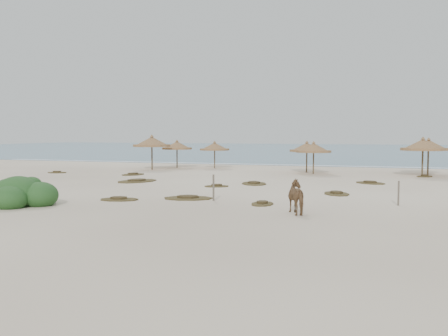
{
  "coord_description": "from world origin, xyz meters",
  "views": [
    {
      "loc": [
        9.1,
        -23.41,
        3.21
      ],
      "look_at": [
        -0.53,
        5.0,
        1.11
      ],
      "focal_mm": 40.0,
      "sensor_mm": 36.0,
      "label": 1
    }
  ],
  "objects": [
    {
      "name": "bush",
      "position": [
        -6.59,
        -5.48,
        0.5
      ],
      "size": [
        3.39,
        2.98,
        1.52
      ],
      "rotation": [
        0.0,
        0.0,
        -0.39
      ],
      "color": "#2D5424",
      "rests_on": "ground"
    },
    {
      "name": "scrub_1",
      "position": [
        -6.96,
        5.95,
        0.05
      ],
      "size": [
        2.84,
        3.52,
        0.16
      ],
      "rotation": [
        0.0,
        0.0,
        1.25
      ],
      "color": "brown",
      "rests_on": "ground"
    },
    {
      "name": "palapa_2",
      "position": [
        -6.36,
        19.5,
        1.96
      ],
      "size": [
        3.46,
        3.46,
        2.52
      ],
      "rotation": [
        0.0,
        0.0,
        -0.35
      ],
      "color": "brown",
      "rests_on": "ground"
    },
    {
      "name": "scrub_4",
      "position": [
        6.34,
        3.13,
        0.05
      ],
      "size": [
        1.88,
        2.28,
        0.16
      ],
      "rotation": [
        0.0,
        0.0,
        1.93
      ],
      "color": "brown",
      "rests_on": "ground"
    },
    {
      "name": "palapa_4",
      "position": [
        3.21,
        15.84,
        2.02
      ],
      "size": [
        3.18,
        3.18,
        2.6
      ],
      "rotation": [
        0.0,
        0.0,
        0.16
      ],
      "color": "brown",
      "rests_on": "ground"
    },
    {
      "name": "palapa_3",
      "position": [
        2.46,
        17.16,
        2.03
      ],
      "size": [
        3.56,
        3.56,
        2.61
      ],
      "rotation": [
        0.0,
        0.0,
        0.34
      ],
      "color": "brown",
      "rests_on": "ground"
    },
    {
      "name": "palapa_6",
      "position": [
        11.19,
        16.07,
        2.31
      ],
      "size": [
        3.56,
        3.56,
        2.97
      ],
      "rotation": [
        0.0,
        0.0,
        -0.13
      ],
      "color": "brown",
      "rests_on": "ground"
    },
    {
      "name": "scrub_10",
      "position": [
        11.37,
        16.0,
        0.05
      ],
      "size": [
        1.62,
        1.73,
        0.16
      ],
      "rotation": [
        0.0,
        0.0,
        0.94
      ],
      "color": "brown",
      "rests_on": "ground"
    },
    {
      "name": "foam_line",
      "position": [
        0.0,
        26.0,
        0.0
      ],
      "size": [
        70.0,
        0.6,
        0.01
      ],
      "primitive_type": "cube",
      "color": "white",
      "rests_on": "ground"
    },
    {
      "name": "scrub_2",
      "position": [
        -0.87,
        4.62,
        0.05
      ],
      "size": [
        1.75,
        1.5,
        0.16
      ],
      "rotation": [
        0.0,
        0.0,
        0.45
      ],
      "color": "brown",
      "rests_on": "ground"
    },
    {
      "name": "palapa_0",
      "position": [
        -10.98,
        16.05,
        2.41
      ],
      "size": [
        3.37,
        3.37,
        3.11
      ],
      "rotation": [
        0.0,
        0.0,
        -0.02
      ],
      "color": "brown",
      "rests_on": "ground"
    },
    {
      "name": "ocean",
      "position": [
        0.0,
        75.0,
        0.0
      ],
      "size": [
        200.0,
        100.0,
        0.01
      ],
      "primitive_type": "cube",
      "color": "#2C6585",
      "rests_on": "ground"
    },
    {
      "name": "scrub_8",
      "position": [
        -16.6,
        10.29,
        0.05
      ],
      "size": [
        1.7,
        1.24,
        0.16
      ],
      "rotation": [
        0.0,
        0.0,
        0.14
      ],
      "color": "brown",
      "rests_on": "ground"
    },
    {
      "name": "horse",
      "position": [
        5.6,
        -3.79,
        0.67
      ],
      "size": [
        1.45,
        1.74,
        1.35
      ],
      "primitive_type": "imported",
      "rotation": [
        0.0,
        0.0,
        3.69
      ],
      "color": "brown",
      "rests_on": "ground"
    },
    {
      "name": "scrub_3",
      "position": [
        0.84,
        6.84,
        0.05
      ],
      "size": [
        2.32,
        2.78,
        0.16
      ],
      "rotation": [
        0.0,
        0.0,
        1.96
      ],
      "color": "brown",
      "rests_on": "ground"
    },
    {
      "name": "scrub_12",
      "position": [
        3.58,
        -1.78,
        0.05
      ],
      "size": [
        1.03,
        1.54,
        0.16
      ],
      "rotation": [
        0.0,
        0.0,
        1.6
      ],
      "color": "brown",
      "rests_on": "ground"
    },
    {
      "name": "ground",
      "position": [
        0.0,
        0.0,
        0.0
      ],
      "size": [
        160.0,
        160.0,
        0.0
      ],
      "primitive_type": "plane",
      "color": "#F5E5C9",
      "rests_on": "ground"
    },
    {
      "name": "palapa_5",
      "position": [
        11.72,
        18.36,
        2.24
      ],
      "size": [
        3.61,
        3.61,
        2.88
      ],
      "rotation": [
        0.0,
        0.0,
        0.19
      ],
      "color": "brown",
      "rests_on": "ground"
    },
    {
      "name": "palapa_1",
      "position": [
        -9.87,
        18.94,
        2.04
      ],
      "size": [
        2.86,
        2.86,
        2.63
      ],
      "rotation": [
        0.0,
        0.0,
        0.02
      ],
      "color": "brown",
      "rests_on": "ground"
    },
    {
      "name": "fence_post_far",
      "position": [
        9.38,
        -0.13,
        0.55
      ],
      "size": [
        0.08,
        0.08,
        1.1
      ],
      "primitive_type": "cylinder",
      "rotation": [
        0.0,
        0.0,
        0.01
      ],
      "color": "brown",
      "rests_on": "ground"
    },
    {
      "name": "scrub_7",
      "position": [
        7.78,
        9.6,
        0.05
      ],
      "size": [
        2.45,
        2.24,
        0.16
      ],
      "rotation": [
        0.0,
        0.0,
        2.56
      ],
      "color": "brown",
      "rests_on": "ground"
    },
    {
      "name": "fence_post_near",
      "position": [
        1.07,
        -1.29,
        0.63
      ],
      "size": [
        0.1,
        0.1,
        1.25
      ],
      "primitive_type": "cylinder",
      "rotation": [
        0.0,
        0.0,
        0.01
      ],
      "color": "brown",
      "rests_on": "ground"
    },
    {
      "name": "scrub_0",
      "position": [
        -11.87,
        0.47,
        0.05
      ],
      "size": [
        1.37,
        1.94,
        0.16
      ],
      "rotation": [
        0.0,
        0.0,
        1.47
      ],
      "color": "brown",
      "rests_on": "ground"
    },
    {
      "name": "scrub_9",
      "position": [
        -0.35,
        -1.03,
        0.05
      ],
      "size": [
        2.76,
        2.18,
        0.16
      ],
      "rotation": [
        0.0,
        0.0,
        0.28
      ],
      "color": "brown",
      "rests_on": "ground"
    },
    {
      "name": "scrub_6",
      "position": [
        -9.83,
        10.57,
        0.05
      ],
      "size": [
        1.71,
        2.34,
        0.16
      ],
      "rotation": [
        0.0,
        0.0,
        1.42
      ],
      "color": "brown",
      "rests_on": "ground"
    },
    {
      "name": "scrub_11",
      "position": [
        -3.31,
        -2.52,
        0.05
      ],
      "size": [
        2.1,
        1.61,
        0.16
      ],
      "rotation": [
        0.0,
        0.0,
        0.23
      ],
      "color": "brown",
      "rests_on": "ground"
    }
  ]
}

